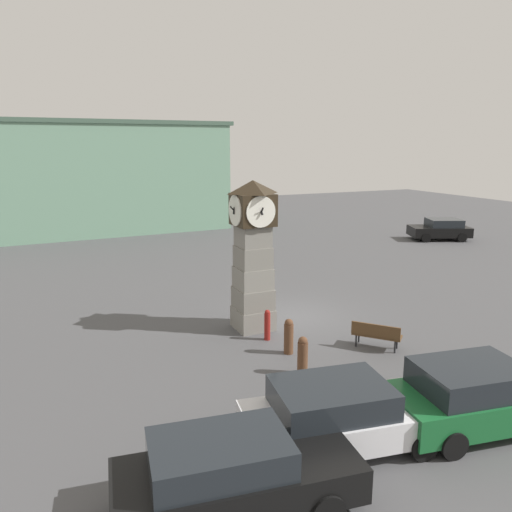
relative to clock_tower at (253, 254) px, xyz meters
The scene contains 11 objects.
ground_plane 3.44m from the clock_tower, 14.78° to the left, with size 85.12×85.12×0.00m, color #4C4C4F.
clock_tower is the anchor object (origin of this frame).
bollard_near_tower 2.56m from the clock_tower, 90.39° to the right, with size 0.21×0.21×1.09m.
bollard_mid_row 3.38m from the clock_tower, 87.20° to the right, with size 0.31×0.31×1.18m.
bollard_far_row 4.62m from the clock_tower, 92.81° to the right, with size 0.31×0.31×1.17m.
car_navy_sedan 9.65m from the clock_tower, 116.13° to the right, with size 4.74×2.34×1.52m.
car_near_tower 7.92m from the clock_tower, 99.11° to the right, with size 4.81×2.63×1.54m.
car_by_building 8.75m from the clock_tower, 75.19° to the right, with size 4.72×2.62×1.63m.
car_far_lot 21.92m from the clock_tower, 28.56° to the left, with size 4.51×3.42×1.49m.
bench 5.06m from the clock_tower, 49.11° to the right, with size 1.45×1.56×0.90m.
warehouse_blue_far 24.80m from the clock_tower, 94.91° to the left, with size 19.57×8.92×8.33m.
Camera 1 is at (-9.01, -16.45, 6.67)m, focal length 35.00 mm.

